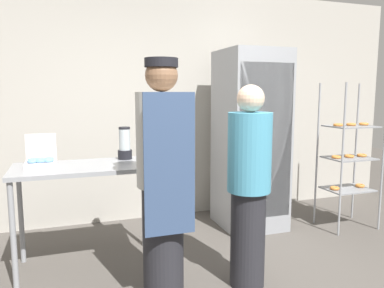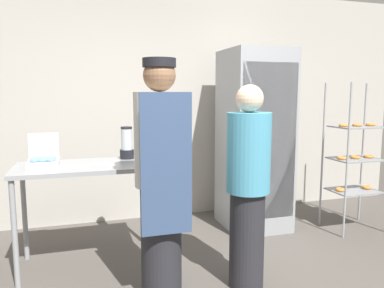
% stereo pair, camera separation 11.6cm
% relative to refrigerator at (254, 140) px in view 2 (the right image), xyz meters
% --- Properties ---
extents(back_wall, '(6.40, 0.12, 2.76)m').
position_rel_refrigerator_xyz_m(back_wall, '(-0.80, 0.71, 0.38)').
color(back_wall, '#ADA89E').
rests_on(back_wall, ground_plane).
extents(refrigerator, '(0.68, 0.74, 2.00)m').
position_rel_refrigerator_xyz_m(refrigerator, '(0.00, 0.00, 0.00)').
color(refrigerator, gray).
rests_on(refrigerator, ground_plane).
extents(baking_rack, '(0.57, 0.44, 1.64)m').
position_rel_refrigerator_xyz_m(baking_rack, '(1.04, -0.40, -0.19)').
color(baking_rack, '#93969B').
rests_on(baking_rack, ground_plane).
extents(prep_counter, '(1.20, 0.63, 0.91)m').
position_rel_refrigerator_xyz_m(prep_counter, '(-1.83, -0.48, -0.20)').
color(prep_counter, gray).
rests_on(prep_counter, ground_plane).
extents(donut_box, '(0.25, 0.23, 0.27)m').
position_rel_refrigerator_xyz_m(donut_box, '(-2.18, -0.45, -0.04)').
color(donut_box, silver).
rests_on(donut_box, prep_counter).
extents(blender_pitcher, '(0.13, 0.13, 0.30)m').
position_rel_refrigerator_xyz_m(blender_pitcher, '(-1.46, -0.28, 0.05)').
color(blender_pitcher, black).
rests_on(blender_pitcher, prep_counter).
extents(person_baker, '(0.37, 0.39, 1.77)m').
position_rel_refrigerator_xyz_m(person_baker, '(-1.32, -1.17, -0.08)').
color(person_baker, '#232328').
rests_on(person_baker, ground_plane).
extents(person_customer, '(0.34, 0.34, 1.59)m').
position_rel_refrigerator_xyz_m(person_customer, '(-0.65, -1.22, -0.19)').
color(person_customer, '#232328').
rests_on(person_customer, ground_plane).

